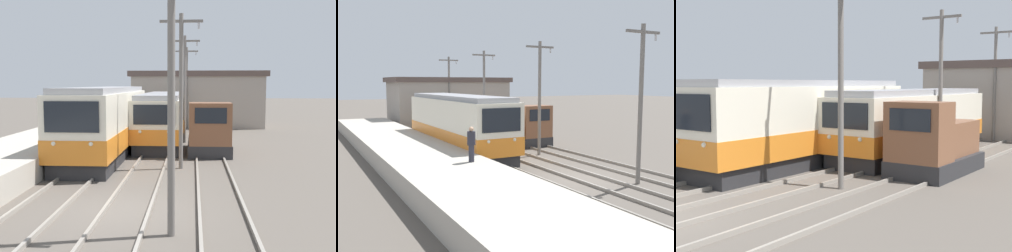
% 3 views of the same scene
% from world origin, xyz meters
% --- Properties ---
extents(ground_plane, '(200.00, 200.00, 0.00)m').
position_xyz_m(ground_plane, '(0.00, 0.00, 0.00)').
color(ground_plane, '#564F47').
extents(track_left, '(1.54, 60.00, 0.14)m').
position_xyz_m(track_left, '(-2.60, 0.00, 0.07)').
color(track_left, gray).
rests_on(track_left, ground).
extents(track_center, '(1.54, 60.00, 0.14)m').
position_xyz_m(track_center, '(0.20, 0.00, 0.07)').
color(track_center, gray).
rests_on(track_center, ground).
extents(track_right, '(1.54, 60.00, 0.14)m').
position_xyz_m(track_right, '(3.20, 0.00, 0.07)').
color(track_right, gray).
rests_on(track_right, ground).
extents(commuter_train_left, '(2.84, 12.79, 3.84)m').
position_xyz_m(commuter_train_left, '(-2.60, 9.59, 1.78)').
color(commuter_train_left, '#28282B').
rests_on(commuter_train_left, ground).
extents(commuter_train_center, '(2.84, 12.52, 3.39)m').
position_xyz_m(commuter_train_center, '(0.20, 14.81, 1.59)').
color(commuter_train_center, '#28282B').
rests_on(commuter_train_center, ground).
extents(shunting_locomotive, '(2.40, 4.87, 3.00)m').
position_xyz_m(shunting_locomotive, '(3.20, 10.68, 1.21)').
color(shunting_locomotive, '#28282B').
rests_on(shunting_locomotive, ground).
extents(catenary_mast_near, '(2.00, 0.20, 7.23)m').
position_xyz_m(catenary_mast_near, '(1.71, -2.07, 3.94)').
color(catenary_mast_near, slate).
rests_on(catenary_mast_near, ground).
extents(catenary_mast_mid, '(2.00, 0.20, 7.23)m').
position_xyz_m(catenary_mast_mid, '(1.71, 6.28, 3.94)').
color(catenary_mast_mid, slate).
rests_on(catenary_mast_mid, ground).
extents(catenary_mast_far, '(2.00, 0.20, 7.23)m').
position_xyz_m(catenary_mast_far, '(1.71, 14.63, 3.94)').
color(catenary_mast_far, slate).
rests_on(catenary_mast_far, ground).
extents(catenary_mast_distant, '(2.00, 0.20, 7.23)m').
position_xyz_m(catenary_mast_distant, '(1.71, 22.98, 3.94)').
color(catenary_mast_distant, slate).
rests_on(catenary_mast_distant, ground).
extents(station_building, '(12.60, 6.30, 5.20)m').
position_xyz_m(station_building, '(2.69, 26.00, 2.62)').
color(station_building, gray).
rests_on(station_building, ground).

